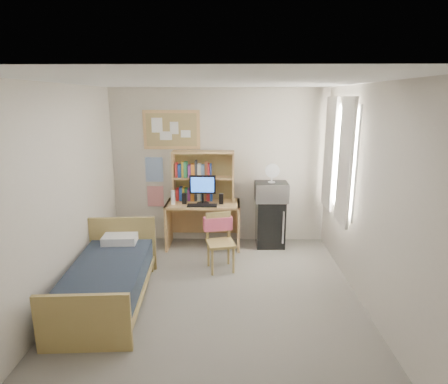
{
  "coord_description": "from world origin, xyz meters",
  "views": [
    {
      "loc": [
        0.2,
        -4.14,
        2.43
      ],
      "look_at": [
        0.1,
        1.2,
        1.09
      ],
      "focal_mm": 30.0,
      "sensor_mm": 36.0,
      "label": 1
    }
  ],
  "objects_px": {
    "microwave": "(271,192)",
    "desk_fan": "(272,174)",
    "bed": "(108,285)",
    "monitor": "(203,190)",
    "desk": "(203,225)",
    "bulletin_board": "(172,130)",
    "mini_fridge": "(270,223)",
    "speaker_left": "(184,199)",
    "desk_chair": "(221,243)",
    "speaker_right": "(221,199)"
  },
  "relations": [
    {
      "from": "desk",
      "to": "mini_fridge",
      "type": "bearing_deg",
      "value": 3.28
    },
    {
      "from": "desk_chair",
      "to": "desk",
      "type": "bearing_deg",
      "value": 95.53
    },
    {
      "from": "mini_fridge",
      "to": "speaker_right",
      "type": "distance_m",
      "value": 0.94
    },
    {
      "from": "desk_chair",
      "to": "desk_fan",
      "type": "relative_size",
      "value": 2.89
    },
    {
      "from": "monitor",
      "to": "speaker_left",
      "type": "bearing_deg",
      "value": 180.0
    },
    {
      "from": "monitor",
      "to": "speaker_left",
      "type": "distance_m",
      "value": 0.33
    },
    {
      "from": "bulletin_board",
      "to": "microwave",
      "type": "distance_m",
      "value": 1.94
    },
    {
      "from": "desk_chair",
      "to": "microwave",
      "type": "relative_size",
      "value": 1.56
    },
    {
      "from": "desk",
      "to": "bulletin_board",
      "type": "bearing_deg",
      "value": 149.94
    },
    {
      "from": "desk",
      "to": "desk_fan",
      "type": "distance_m",
      "value": 1.41
    },
    {
      "from": "microwave",
      "to": "bed",
      "type": "bearing_deg",
      "value": -139.64
    },
    {
      "from": "bed",
      "to": "speaker_left",
      "type": "relative_size",
      "value": 10.29
    },
    {
      "from": "desk_chair",
      "to": "speaker_left",
      "type": "distance_m",
      "value": 1.12
    },
    {
      "from": "bulletin_board",
      "to": "desk",
      "type": "relative_size",
      "value": 0.78
    },
    {
      "from": "bulletin_board",
      "to": "bed",
      "type": "height_order",
      "value": "bulletin_board"
    },
    {
      "from": "desk_chair",
      "to": "speaker_left",
      "type": "xyz_separation_m",
      "value": [
        -0.61,
        0.84,
        0.43
      ]
    },
    {
      "from": "speaker_left",
      "to": "bulletin_board",
      "type": "bearing_deg",
      "value": 121.96
    },
    {
      "from": "desk_fan",
      "to": "speaker_right",
      "type": "bearing_deg",
      "value": -173.7
    },
    {
      "from": "bulletin_board",
      "to": "bed",
      "type": "relative_size",
      "value": 0.53
    },
    {
      "from": "bulletin_board",
      "to": "desk_chair",
      "type": "relative_size",
      "value": 1.14
    },
    {
      "from": "bed",
      "to": "speaker_left",
      "type": "bearing_deg",
      "value": 64.18
    },
    {
      "from": "bulletin_board",
      "to": "speaker_right",
      "type": "relative_size",
      "value": 5.52
    },
    {
      "from": "bulletin_board",
      "to": "speaker_left",
      "type": "relative_size",
      "value": 5.46
    },
    {
      "from": "mini_fridge",
      "to": "speaker_left",
      "type": "height_order",
      "value": "speaker_left"
    },
    {
      "from": "microwave",
      "to": "desk_fan",
      "type": "bearing_deg",
      "value": 0.0
    },
    {
      "from": "mini_fridge",
      "to": "speaker_left",
      "type": "bearing_deg",
      "value": -175.94
    },
    {
      "from": "desk",
      "to": "speaker_right",
      "type": "relative_size",
      "value": 7.1
    },
    {
      "from": "bulletin_board",
      "to": "speaker_right",
      "type": "height_order",
      "value": "bulletin_board"
    },
    {
      "from": "desk_fan",
      "to": "speaker_left",
      "type": "bearing_deg",
      "value": -176.75
    },
    {
      "from": "mini_fridge",
      "to": "bed",
      "type": "height_order",
      "value": "mini_fridge"
    },
    {
      "from": "desk",
      "to": "monitor",
      "type": "relative_size",
      "value": 2.68
    },
    {
      "from": "bulletin_board",
      "to": "monitor",
      "type": "relative_size",
      "value": 2.08
    },
    {
      "from": "monitor",
      "to": "microwave",
      "type": "xyz_separation_m",
      "value": [
        1.12,
        0.1,
        -0.04
      ]
    },
    {
      "from": "desk_chair",
      "to": "monitor",
      "type": "relative_size",
      "value": 1.83
    },
    {
      "from": "desk",
      "to": "desk_chair",
      "type": "height_order",
      "value": "desk_chair"
    },
    {
      "from": "bed",
      "to": "bulletin_board",
      "type": "bearing_deg",
      "value": 73.3
    },
    {
      "from": "bed",
      "to": "monitor",
      "type": "bearing_deg",
      "value": 56.4
    },
    {
      "from": "desk",
      "to": "monitor",
      "type": "xyz_separation_m",
      "value": [
        -0.0,
        -0.06,
        0.6
      ]
    },
    {
      "from": "desk",
      "to": "mini_fridge",
      "type": "height_order",
      "value": "mini_fridge"
    },
    {
      "from": "mini_fridge",
      "to": "speaker_left",
      "type": "relative_size",
      "value": 4.56
    },
    {
      "from": "desk_chair",
      "to": "microwave",
      "type": "xyz_separation_m",
      "value": [
        0.81,
        0.94,
        0.53
      ]
    },
    {
      "from": "desk_chair",
      "to": "bulletin_board",
      "type": "bearing_deg",
      "value": 111.24
    },
    {
      "from": "bulletin_board",
      "to": "desk_fan",
      "type": "bearing_deg",
      "value": -9.11
    },
    {
      "from": "bulletin_board",
      "to": "desk_chair",
      "type": "bearing_deg",
      "value": -55.1
    },
    {
      "from": "mini_fridge",
      "to": "desk_fan",
      "type": "distance_m",
      "value": 0.84
    },
    {
      "from": "mini_fridge",
      "to": "monitor",
      "type": "bearing_deg",
      "value": -174.61
    },
    {
      "from": "bed",
      "to": "desk_chair",
      "type": "bearing_deg",
      "value": 31.48
    },
    {
      "from": "mini_fridge",
      "to": "microwave",
      "type": "distance_m",
      "value": 0.55
    },
    {
      "from": "monitor",
      "to": "bed",
      "type": "bearing_deg",
      "value": -119.94
    },
    {
      "from": "speaker_right",
      "to": "bed",
      "type": "bearing_deg",
      "value": -126.67
    }
  ]
}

